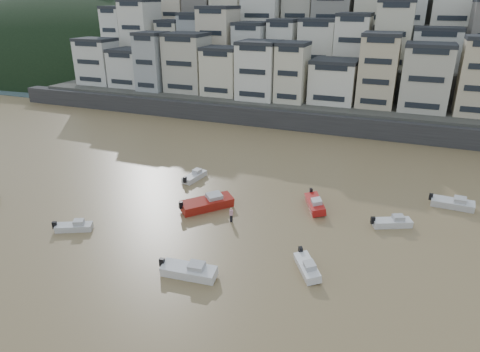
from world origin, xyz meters
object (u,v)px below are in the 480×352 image
at_px(boat_f, 195,175).
at_px(boat_e, 315,203).
at_px(boat_g, 453,202).
at_px(boat_a, 189,269).
at_px(boat_b, 307,266).
at_px(person_pink, 231,215).
at_px(boat_d, 392,221).
at_px(boat_j, 74,226).
at_px(boat_c, 207,202).

distance_m(boat_f, boat_e, 17.69).
height_order(boat_g, boat_a, boat_a).
height_order(boat_f, boat_e, boat_e).
distance_m(boat_b, boat_g, 23.42).
relative_size(boat_f, boat_g, 0.89).
bearing_deg(person_pink, boat_f, 135.51).
xyz_separation_m(boat_d, boat_e, (-8.90, 1.18, 0.11)).
bearing_deg(boat_g, boat_a, -130.81).
height_order(boat_e, person_pink, person_pink).
bearing_deg(boat_f, boat_g, -75.51).
relative_size(boat_b, boat_j, 1.11).
bearing_deg(boat_f, boat_e, -90.23).
distance_m(boat_e, person_pink, 10.53).
relative_size(boat_j, person_pink, 2.43).
distance_m(boat_g, boat_c, 29.54).
relative_size(boat_g, boat_e, 0.96).
bearing_deg(person_pink, boat_a, -87.53).
bearing_deg(person_pink, boat_e, 40.36).
bearing_deg(person_pink, boat_g, 29.30).
xyz_separation_m(boat_b, person_pink, (-10.23, 6.25, 0.23)).
distance_m(boat_f, boat_d, 26.66).
relative_size(boat_f, person_pink, 2.69).
bearing_deg(boat_c, boat_a, -120.37).
distance_m(boat_d, boat_j, 34.89).
xyz_separation_m(boat_g, boat_d, (-6.46, -7.48, -0.08)).
relative_size(boat_f, boat_a, 0.84).
xyz_separation_m(boat_d, boat_c, (-20.81, -3.85, 0.31)).
distance_m(boat_f, boat_a, 22.59).
xyz_separation_m(boat_g, boat_e, (-15.36, -6.30, 0.03)).
bearing_deg(boat_f, boat_b, -120.40).
bearing_deg(boat_b, boat_a, -95.31).
height_order(boat_c, person_pink, boat_c).
xyz_separation_m(boat_f, boat_j, (-5.63, -17.49, -0.06)).
xyz_separation_m(boat_g, boat_a, (-22.92, -24.08, 0.04)).
bearing_deg(boat_f, person_pink, -126.60).
bearing_deg(boat_c, boat_e, -26.38).
bearing_deg(boat_g, boat_j, -148.28).
bearing_deg(boat_e, boat_b, -14.66).
distance_m(boat_d, boat_e, 8.98).
bearing_deg(boat_c, boat_g, -26.70).
bearing_deg(person_pink, boat_c, 155.24).
relative_size(boat_b, boat_a, 0.84).
relative_size(boat_d, boat_e, 0.85).
bearing_deg(boat_j, boat_d, -3.12).
height_order(boat_d, person_pink, person_pink).
relative_size(boat_g, person_pink, 3.01).
xyz_separation_m(boat_f, boat_a, (9.96, -20.27, 0.12)).
xyz_separation_m(boat_f, boat_d, (26.41, -3.68, -0.00)).
bearing_deg(boat_e, boat_d, 58.20).
relative_size(boat_b, boat_g, 0.89).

